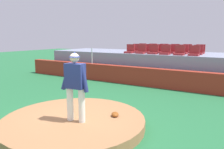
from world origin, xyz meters
TOP-DOWN VIEW (x-y plane):
  - ground_plane at (0.00, 0.00)m, footprint 60.00×60.00m
  - pitchers_mound at (0.00, 0.00)m, footprint 3.91×3.91m
  - pitcher at (0.23, -0.16)m, footprint 0.83×0.32m
  - baseball at (-0.73, 0.72)m, footprint 0.07×0.07m
  - fielding_glove at (0.93, 0.67)m, footprint 0.33×0.36m
  - brick_barrier at (0.00, 5.84)m, footprint 16.69×0.40m
  - fence_post_left at (-3.65, 5.84)m, footprint 0.06×0.06m
  - bleacher_platform at (0.00, 8.20)m, footprint 14.51×3.61m
  - stadium_chair_0 at (-1.74, 6.90)m, footprint 0.48×0.44m
  - stadium_chair_1 at (-1.04, 6.92)m, footprint 0.48×0.44m
  - stadium_chair_2 at (-0.35, 6.94)m, footprint 0.48×0.44m
  - stadium_chair_3 at (0.33, 6.92)m, footprint 0.48×0.44m
  - stadium_chair_4 at (1.07, 6.91)m, footprint 0.48×0.44m
  - stadium_chair_5 at (1.78, 6.92)m, footprint 0.48×0.44m
  - stadium_chair_6 at (-1.77, 7.84)m, footprint 0.48×0.44m
  - stadium_chair_7 at (-1.05, 7.81)m, footprint 0.48×0.44m
  - stadium_chair_8 at (-0.34, 7.84)m, footprint 0.48×0.44m
  - stadium_chair_9 at (0.35, 7.83)m, footprint 0.48×0.44m
  - stadium_chair_10 at (1.02, 7.84)m, footprint 0.48×0.44m
  - stadium_chair_11 at (1.78, 7.84)m, footprint 0.48×0.44m
  - stadium_chair_12 at (-1.78, 8.73)m, footprint 0.48×0.44m
  - stadium_chair_13 at (-1.07, 8.73)m, footprint 0.48×0.44m
  - stadium_chair_14 at (-0.35, 8.71)m, footprint 0.48×0.44m
  - stadium_chair_15 at (0.33, 8.74)m, footprint 0.48×0.44m
  - stadium_chair_16 at (1.04, 8.73)m, footprint 0.48×0.44m
  - stadium_chair_17 at (1.76, 8.71)m, footprint 0.48×0.44m

SIDE VIEW (x-z plane):
  - ground_plane at x=0.00m, z-range 0.00..0.00m
  - pitchers_mound at x=0.00m, z-range 0.00..0.27m
  - baseball at x=-0.73m, z-range 0.27..0.34m
  - fielding_glove at x=0.93m, z-range 0.27..0.38m
  - brick_barrier at x=0.00m, z-range 0.00..0.93m
  - bleacher_platform at x=0.00m, z-range 0.00..1.55m
  - pitcher at x=0.23m, z-range 0.41..2.24m
  - fence_post_left at x=-3.65m, z-range 0.93..1.83m
  - stadium_chair_0 at x=-1.74m, z-range 1.45..1.95m
  - stadium_chair_1 at x=-1.04m, z-range 1.45..1.95m
  - stadium_chair_2 at x=-0.35m, z-range 1.45..1.95m
  - stadium_chair_3 at x=0.33m, z-range 1.45..1.95m
  - stadium_chair_4 at x=1.07m, z-range 1.45..1.95m
  - stadium_chair_5 at x=1.78m, z-range 1.45..1.95m
  - stadium_chair_6 at x=-1.77m, z-range 1.45..1.95m
  - stadium_chair_7 at x=-1.05m, z-range 1.45..1.95m
  - stadium_chair_8 at x=-0.34m, z-range 1.45..1.95m
  - stadium_chair_9 at x=0.35m, z-range 1.45..1.95m
  - stadium_chair_10 at x=1.02m, z-range 1.45..1.95m
  - stadium_chair_11 at x=1.78m, z-range 1.45..1.95m
  - stadium_chair_12 at x=-1.78m, z-range 1.45..1.95m
  - stadium_chair_13 at x=-1.07m, z-range 1.45..1.95m
  - stadium_chair_14 at x=-0.35m, z-range 1.45..1.95m
  - stadium_chair_15 at x=0.33m, z-range 1.45..1.95m
  - stadium_chair_16 at x=1.04m, z-range 1.45..1.95m
  - stadium_chair_17 at x=1.76m, z-range 1.45..1.95m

